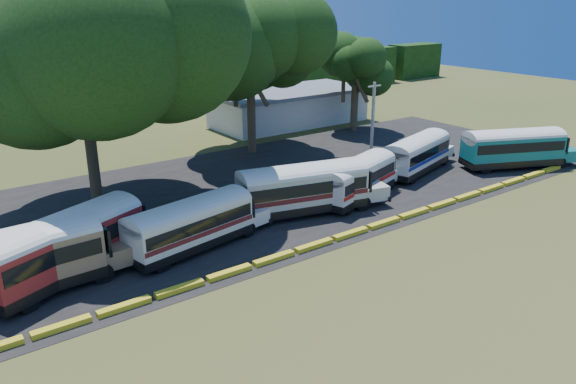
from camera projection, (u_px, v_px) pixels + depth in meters
ground at (343, 247)px, 34.45m from camera, size 160.00×160.00×0.00m
asphalt_strip at (251, 191)px, 44.12m from camera, size 64.00×24.00×0.02m
curb at (333, 240)px, 35.16m from camera, size 53.70×0.45×0.30m
terminal_building at (289, 107)px, 66.60m from camera, size 19.00×9.00×4.00m
treeline_backdrop at (87, 93)px, 69.90m from camera, size 130.00×4.00×6.00m
bus_beige at (10, 261)px, 27.98m from camera, size 11.36×3.23×3.70m
bus_red at (67, 242)px, 30.14m from camera, size 11.39×6.95×3.69m
bus_cream_west at (192, 222)px, 33.53m from camera, size 10.06×4.16×3.22m
bus_cream_east at (306, 186)px, 39.09m from camera, size 11.33×5.23×3.62m
bus_white_red at (358, 177)px, 41.85m from camera, size 9.95×5.23×3.19m
bus_white_blue at (418, 152)px, 48.20m from camera, size 10.20×5.13×3.26m
bus_teal at (515, 146)px, 49.49m from camera, size 10.86×6.75×3.52m
tree_west at (79, 44)px, 37.11m from camera, size 15.47×15.47×17.23m
tree_center at (250, 43)px, 51.67m from camera, size 11.50×11.50×14.70m
tree_east at (356, 62)px, 61.20m from camera, size 6.60×6.60×10.19m
utility_pole at (373, 119)px, 52.14m from camera, size 1.60×0.30×7.10m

